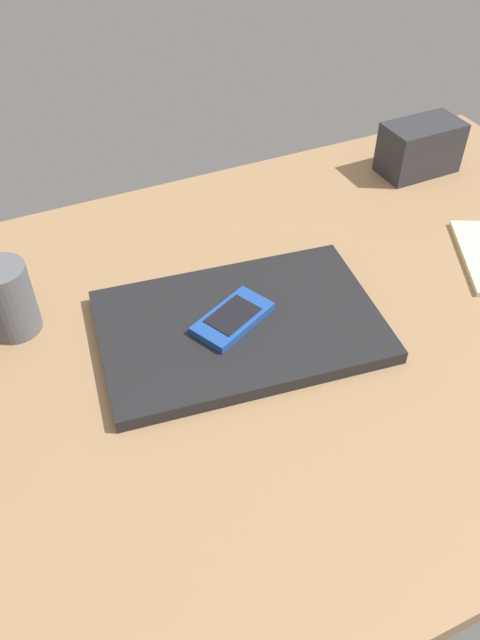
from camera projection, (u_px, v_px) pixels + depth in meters
desk_surface at (295, 329)px, 83.48cm from camera, size 120.00×80.00×3.00cm
laptop_closed at (240, 326)px, 80.45cm from camera, size 38.53×27.51×1.87cm
cell_phone_on_laptop at (233, 318)px, 79.32cm from camera, size 11.95×9.60×1.20cm
desk_organizer at (420, 148)px, 107.76cm from camera, size 13.58×7.87×8.83cm
pen_cup at (8, 299)px, 78.16cm from camera, size 6.56×6.56×9.94cm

